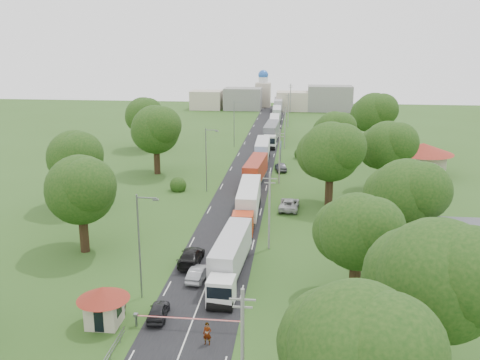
# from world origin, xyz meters

# --- Properties ---
(ground) EXTENTS (260.00, 260.00, 0.00)m
(ground) POSITION_xyz_m (0.00, 0.00, 0.00)
(ground) COLOR #2D4F1A
(ground) RESTS_ON ground
(road) EXTENTS (8.00, 200.00, 0.04)m
(road) POSITION_xyz_m (0.00, 20.00, 0.00)
(road) COLOR black
(road) RESTS_ON ground
(boom_barrier) EXTENTS (9.22, 0.35, 1.18)m
(boom_barrier) POSITION_xyz_m (-1.36, -25.00, 0.89)
(boom_barrier) COLOR slate
(boom_barrier) RESTS_ON ground
(guard_booth) EXTENTS (4.40, 4.40, 3.45)m
(guard_booth) POSITION_xyz_m (-7.20, -25.00, 2.16)
(guard_booth) COLOR beige
(guard_booth) RESTS_ON ground
(info_sign) EXTENTS (0.12, 3.10, 4.10)m
(info_sign) POSITION_xyz_m (5.20, 35.00, 3.00)
(info_sign) COLOR slate
(info_sign) RESTS_ON ground
(pole_0) EXTENTS (1.60, 0.24, 9.00)m
(pole_0) POSITION_xyz_m (5.50, -35.00, 4.68)
(pole_0) COLOR gray
(pole_0) RESTS_ON ground
(pole_1) EXTENTS (1.60, 0.24, 9.00)m
(pole_1) POSITION_xyz_m (5.50, -7.00, 4.68)
(pole_1) COLOR gray
(pole_1) RESTS_ON ground
(pole_2) EXTENTS (1.60, 0.24, 9.00)m
(pole_2) POSITION_xyz_m (5.50, 21.00, 4.68)
(pole_2) COLOR gray
(pole_2) RESTS_ON ground
(pole_3) EXTENTS (1.60, 0.24, 9.00)m
(pole_3) POSITION_xyz_m (5.50, 49.00, 4.68)
(pole_3) COLOR gray
(pole_3) RESTS_ON ground
(pole_4) EXTENTS (1.60, 0.24, 9.00)m
(pole_4) POSITION_xyz_m (5.50, 77.00, 4.68)
(pole_4) COLOR gray
(pole_4) RESTS_ON ground
(pole_5) EXTENTS (1.60, 0.24, 9.00)m
(pole_5) POSITION_xyz_m (5.50, 105.00, 4.68)
(pole_5) COLOR gray
(pole_5) RESTS_ON ground
(lamp_0) EXTENTS (2.03, 0.22, 10.00)m
(lamp_0) POSITION_xyz_m (-5.35, -20.00, 5.55)
(lamp_0) COLOR slate
(lamp_0) RESTS_ON ground
(lamp_1) EXTENTS (2.03, 0.22, 10.00)m
(lamp_1) POSITION_xyz_m (-5.35, 15.00, 5.55)
(lamp_1) COLOR slate
(lamp_1) RESTS_ON ground
(lamp_2) EXTENTS (2.03, 0.22, 10.00)m
(lamp_2) POSITION_xyz_m (-5.35, 50.00, 5.55)
(lamp_2) COLOR slate
(lamp_2) RESTS_ON ground
(tree_0) EXTENTS (8.80, 8.80, 11.07)m
(tree_0) POSITION_xyz_m (11.99, -37.84, 7.22)
(tree_0) COLOR #382616
(tree_0) RESTS_ON ground
(tree_1) EXTENTS (9.60, 9.60, 12.05)m
(tree_1) POSITION_xyz_m (17.99, -29.83, 7.85)
(tree_1) COLOR #382616
(tree_1) RESTS_ON ground
(tree_2) EXTENTS (8.00, 8.00, 10.10)m
(tree_2) POSITION_xyz_m (13.99, -17.86, 6.60)
(tree_2) COLOR #382616
(tree_2) RESTS_ON ground
(tree_3) EXTENTS (8.80, 8.80, 11.07)m
(tree_3) POSITION_xyz_m (19.99, -7.84, 7.22)
(tree_3) COLOR #382616
(tree_3) RESTS_ON ground
(tree_4) EXTENTS (9.60, 9.60, 12.05)m
(tree_4) POSITION_xyz_m (12.99, 10.17, 7.85)
(tree_4) COLOR #382616
(tree_4) RESTS_ON ground
(tree_5) EXTENTS (8.80, 8.80, 11.07)m
(tree_5) POSITION_xyz_m (21.99, 18.16, 7.22)
(tree_5) COLOR #382616
(tree_5) RESTS_ON ground
(tree_6) EXTENTS (8.00, 8.00, 10.10)m
(tree_6) POSITION_xyz_m (14.99, 35.14, 6.60)
(tree_6) COLOR #382616
(tree_6) RESTS_ON ground
(tree_7) EXTENTS (9.60, 9.60, 12.05)m
(tree_7) POSITION_xyz_m (23.99, 50.17, 7.85)
(tree_7) COLOR #382616
(tree_7) RESTS_ON ground
(tree_10) EXTENTS (8.80, 8.80, 11.07)m
(tree_10) POSITION_xyz_m (-15.01, -9.84, 7.22)
(tree_10) COLOR #382616
(tree_10) RESTS_ON ground
(tree_11) EXTENTS (8.80, 8.80, 11.07)m
(tree_11) POSITION_xyz_m (-22.01, 5.16, 7.22)
(tree_11) COLOR #382616
(tree_11) RESTS_ON ground
(tree_12) EXTENTS (9.60, 9.60, 12.05)m
(tree_12) POSITION_xyz_m (-16.01, 25.17, 7.85)
(tree_12) COLOR #382616
(tree_12) RESTS_ON ground
(tree_13) EXTENTS (8.80, 8.80, 11.07)m
(tree_13) POSITION_xyz_m (-24.01, 45.16, 7.22)
(tree_13) COLOR #382616
(tree_13) RESTS_ON ground
(house_brick) EXTENTS (8.60, 6.60, 5.20)m
(house_brick) POSITION_xyz_m (26.00, -12.00, 2.65)
(house_brick) COLOR maroon
(house_brick) RESTS_ON ground
(house_cream) EXTENTS (10.08, 10.08, 5.80)m
(house_cream) POSITION_xyz_m (30.00, 30.00, 3.64)
(house_cream) COLOR beige
(house_cream) RESTS_ON ground
(distant_town) EXTENTS (52.00, 8.00, 8.00)m
(distant_town) POSITION_xyz_m (0.68, 110.00, 3.49)
(distant_town) COLOR gray
(distant_town) RESTS_ON ground
(church) EXTENTS (5.00, 5.00, 12.30)m
(church) POSITION_xyz_m (-4.00, 118.00, 5.39)
(church) COLOR beige
(church) RESTS_ON ground
(truck_0) EXTENTS (3.13, 14.39, 3.97)m
(truck_0) POSITION_xyz_m (2.06, -14.69, 2.11)
(truck_0) COLOR white
(truck_0) RESTS_ON ground
(truck_1) EXTENTS (2.99, 15.21, 4.21)m
(truck_1) POSITION_xyz_m (2.13, 3.12, 2.23)
(truck_1) COLOR red
(truck_1) RESTS_ON ground
(truck_2) EXTENTS (3.26, 14.56, 4.02)m
(truck_2) POSITION_xyz_m (1.67, 19.43, 2.13)
(truck_2) COLOR yellow
(truck_2) RESTS_ON ground
(truck_3) EXTENTS (2.76, 14.43, 4.00)m
(truck_3) POSITION_xyz_m (1.62, 36.04, 2.12)
(truck_3) COLOR #1B33A7
(truck_3) RESTS_ON ground
(truck_4) EXTENTS (3.13, 15.64, 4.33)m
(truck_4) POSITION_xyz_m (2.34, 54.62, 2.30)
(truck_4) COLOR white
(truck_4) RESTS_ON ground
(truck_5) EXTENTS (2.70, 13.73, 3.80)m
(truck_5) POSITION_xyz_m (2.28, 69.42, 2.02)
(truck_5) COLOR #A32219
(truck_5) RESTS_ON ground
(truck_6) EXTENTS (2.66, 13.49, 3.73)m
(truck_6) POSITION_xyz_m (2.08, 87.28, 1.98)
(truck_6) COLOR #225C23
(truck_6) RESTS_ON ground
(truck_7) EXTENTS (2.89, 14.87, 4.11)m
(truck_7) POSITION_xyz_m (1.70, 105.07, 2.18)
(truck_7) COLOR beige
(truck_7) RESTS_ON ground
(car_lane_front) EXTENTS (1.86, 4.00, 1.33)m
(car_lane_front) POSITION_xyz_m (-3.00, -23.50, 0.66)
(car_lane_front) COLOR black
(car_lane_front) RESTS_ON ground
(car_lane_mid) EXTENTS (1.86, 4.25, 1.36)m
(car_lane_mid) POSITION_xyz_m (-1.00, -15.77, 0.68)
(car_lane_mid) COLOR gray
(car_lane_mid) RESTS_ON ground
(car_lane_rear) EXTENTS (2.34, 5.62, 1.62)m
(car_lane_rear) POSITION_xyz_m (-2.47, -12.00, 0.81)
(car_lane_rear) COLOR black
(car_lane_rear) RESTS_ON ground
(car_verge_near) EXTENTS (2.91, 5.75, 1.56)m
(car_verge_near) POSITION_xyz_m (7.46, 7.57, 0.78)
(car_verge_near) COLOR #B7B7B7
(car_verge_near) RESTS_ON ground
(car_verge_far) EXTENTS (2.57, 4.78, 1.55)m
(car_verge_far) POSITION_xyz_m (5.50, 29.47, 0.77)
(car_verge_far) COLOR slate
(car_verge_far) RESTS_ON ground
(pedestrian_near) EXTENTS (0.70, 0.48, 1.87)m
(pedestrian_near) POSITION_xyz_m (1.88, -27.05, 0.93)
(pedestrian_near) COLOR gray
(pedestrian_near) RESTS_ON ground
(pedestrian_booth) EXTENTS (0.92, 1.03, 1.74)m
(pedestrian_booth) POSITION_xyz_m (-6.23, -23.28, 0.87)
(pedestrian_booth) COLOR gray
(pedestrian_booth) RESTS_ON ground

